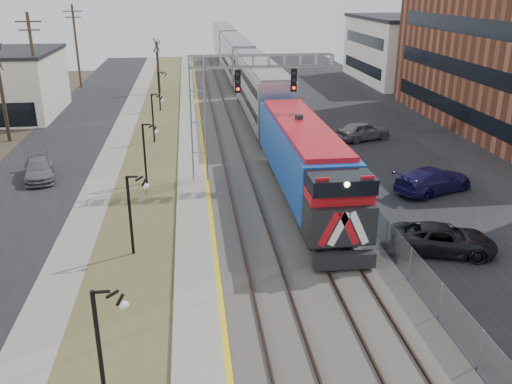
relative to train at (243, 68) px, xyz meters
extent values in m
cube|color=black|center=(-17.00, -24.30, -2.90)|extent=(7.00, 120.00, 0.04)
cube|color=gray|center=(-12.50, -24.30, -2.88)|extent=(2.00, 120.00, 0.08)
cube|color=brown|center=(-9.50, -24.30, -2.89)|extent=(4.00, 120.00, 0.06)
cube|color=gray|center=(-6.50, -24.30, -2.80)|extent=(2.00, 120.00, 0.24)
cube|color=#595651|center=(-1.50, -24.30, -2.82)|extent=(8.00, 120.00, 0.20)
cube|color=black|center=(10.50, -24.30, -2.90)|extent=(16.00, 120.00, 0.04)
cube|color=gold|center=(-5.62, -24.30, -2.67)|extent=(0.24, 120.00, 0.01)
cube|color=#2D2119|center=(-4.25, -24.30, -2.64)|extent=(0.08, 120.00, 0.15)
cube|color=#2D2119|center=(-2.75, -24.30, -2.64)|extent=(0.08, 120.00, 0.15)
cube|color=#2D2119|center=(-0.75, -24.30, -2.64)|extent=(0.08, 120.00, 0.15)
cube|color=#2D2119|center=(0.75, -24.30, -2.64)|extent=(0.08, 120.00, 0.15)
cube|color=#1446A4|center=(0.00, -35.72, -0.44)|extent=(3.00, 17.00, 4.25)
cube|color=black|center=(0.00, -44.42, -2.22)|extent=(2.80, 0.50, 0.70)
cube|color=#9C9EA6|center=(0.00, -15.42, 0.09)|extent=(3.00, 22.00, 5.33)
cube|color=#9C9EA6|center=(0.00, 7.38, 0.09)|extent=(3.00, 22.00, 5.33)
cube|color=#9C9EA6|center=(0.00, 30.18, 0.09)|extent=(3.00, 22.00, 5.33)
cube|color=gray|center=(-6.00, -31.30, 1.08)|extent=(1.00, 1.00, 8.00)
cube|color=gray|center=(-2.00, -31.30, 4.83)|extent=(9.00, 0.80, 0.80)
cube|color=black|center=(-3.50, -31.75, 3.68)|extent=(0.35, 0.25, 1.40)
cube|color=black|center=(0.00, -31.75, 3.68)|extent=(0.35, 0.25, 1.40)
cylinder|color=black|center=(-9.50, -51.30, -0.92)|extent=(0.14, 0.14, 4.00)
cylinder|color=black|center=(-9.50, -41.30, -0.92)|extent=(0.14, 0.14, 4.00)
cylinder|color=black|center=(-9.50, -31.30, -0.92)|extent=(0.14, 0.14, 4.00)
cylinder|color=black|center=(-9.50, -21.30, -0.92)|extent=(0.14, 0.14, 4.00)
cylinder|color=black|center=(-9.50, -9.30, -0.92)|extent=(0.14, 0.14, 4.00)
cylinder|color=#4C3823|center=(-20.00, -14.30, 2.08)|extent=(0.28, 0.28, 10.00)
cylinder|color=#4C3823|center=(-20.00, 5.70, 2.08)|extent=(0.28, 0.28, 10.00)
cube|color=gray|center=(2.70, -24.30, -2.12)|extent=(0.04, 120.00, 1.60)
cube|color=beige|center=(24.50, 5.70, 1.08)|extent=(16.00, 18.00, 8.00)
cylinder|color=#382D23|center=(-21.50, -19.30, 0.06)|extent=(0.30, 0.30, 5.95)
cylinder|color=#382D23|center=(-10.00, 0.70, -0.47)|extent=(0.30, 0.30, 4.90)
imported|color=black|center=(5.32, -42.96, -2.23)|extent=(5.40, 3.63, 1.37)
imported|color=#1F1752|center=(8.34, -35.08, -2.14)|extent=(5.79, 4.08, 1.56)
imported|color=slate|center=(7.73, -22.77, -2.14)|extent=(4.92, 3.20, 1.56)
imported|color=slate|center=(-16.66, -29.47, -2.26)|extent=(2.90, 4.85, 1.32)
camera|label=1|loc=(-6.52, -65.13, 9.21)|focal=38.00mm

